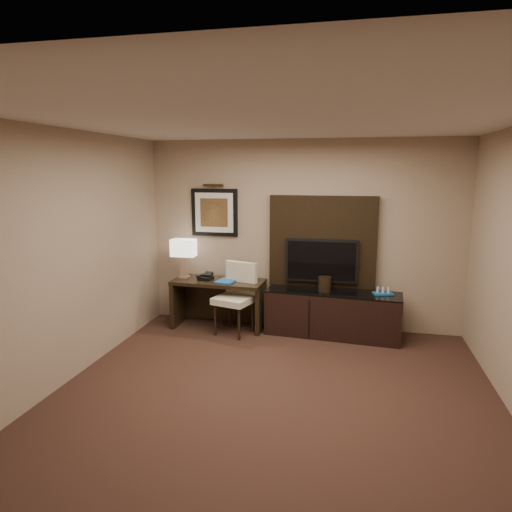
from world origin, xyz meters
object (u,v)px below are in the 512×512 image
(desk, at_px, (219,304))
(ice_bucket, at_px, (325,284))
(credenza, at_px, (333,314))
(tv, at_px, (321,260))
(desk_chair, at_px, (234,299))
(table_lamp, at_px, (184,260))
(minibar_tray, at_px, (383,291))
(water_bottle, at_px, (247,275))
(desk_phone, at_px, (206,277))

(desk, bearing_deg, ice_bucket, 2.59)
(desk, distance_m, credenza, 1.64)
(tv, distance_m, ice_bucket, 0.35)
(desk, bearing_deg, desk_chair, -34.37)
(table_lamp, bearing_deg, ice_bucket, -1.75)
(tv, bearing_deg, ice_bucket, -71.06)
(minibar_tray, bearing_deg, tv, 167.71)
(water_bottle, bearing_deg, table_lamp, 178.86)
(desk, xyz_separation_m, ice_bucket, (1.52, 0.00, 0.38))
(desk_chair, bearing_deg, desk_phone, 173.45)
(desk_chair, relative_size, table_lamp, 1.86)
(water_bottle, xyz_separation_m, ice_bucket, (1.10, -0.04, -0.06))
(water_bottle, bearing_deg, credenza, -2.18)
(desk_chair, height_order, minibar_tray, desk_chair)
(credenza, height_order, tv, tv)
(credenza, relative_size, table_lamp, 3.39)
(table_lamp, distance_m, water_bottle, 0.98)
(desk, distance_m, tv, 1.61)
(desk_chair, distance_m, desk_phone, 0.57)
(tv, bearing_deg, credenza, -45.64)
(minibar_tray, bearing_deg, table_lamp, 178.81)
(water_bottle, relative_size, minibar_tray, 0.65)
(credenza, bearing_deg, desk, -175.40)
(desk, relative_size, water_bottle, 7.94)
(tv, height_order, ice_bucket, tv)
(desk, relative_size, tv, 1.31)
(credenza, relative_size, minibar_tray, 7.15)
(desk_chair, distance_m, ice_bucket, 1.27)
(table_lamp, relative_size, water_bottle, 3.25)
(desk, xyz_separation_m, water_bottle, (0.42, 0.05, 0.43))
(desk, bearing_deg, tv, 9.93)
(desk_phone, height_order, minibar_tray, desk_phone)
(ice_bucket, bearing_deg, minibar_tray, 0.32)
(credenza, distance_m, ice_bucket, 0.43)
(water_bottle, relative_size, ice_bucket, 0.82)
(desk_chair, distance_m, water_bottle, 0.41)
(ice_bucket, distance_m, minibar_tray, 0.78)
(table_lamp, relative_size, ice_bucket, 2.67)
(tv, relative_size, water_bottle, 6.04)
(tv, xyz_separation_m, table_lamp, (-2.00, -0.12, -0.05))
(tv, bearing_deg, table_lamp, -176.44)
(tv, distance_m, desk_chair, 1.34)
(desk_chair, bearing_deg, table_lamp, 177.40)
(desk_phone, bearing_deg, tv, 19.83)
(desk_chair, relative_size, desk_phone, 5.33)
(desk_chair, height_order, water_bottle, desk_chair)
(table_lamp, bearing_deg, desk, -6.86)
(credenza, bearing_deg, water_bottle, -177.58)
(desk_phone, relative_size, ice_bucket, 0.93)
(tv, bearing_deg, water_bottle, -172.14)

